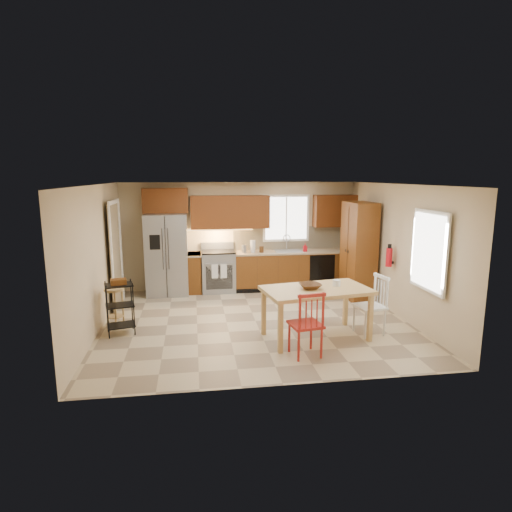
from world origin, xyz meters
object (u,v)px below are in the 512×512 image
at_px(table_jar, 336,284).
at_px(utility_cart, 120,308).
at_px(range_stove, 218,272).
at_px(bar_stool, 115,308).
at_px(refrigerator, 167,254).
at_px(soap_bottle, 305,247).
at_px(pantry, 358,251).
at_px(fire_extinguisher, 389,257).
at_px(dining_table, 316,314).
at_px(chair_red, 305,323).
at_px(chair_white, 370,305).
at_px(table_bowl, 310,289).

xyz_separation_m(table_jar, utility_cart, (-3.60, 0.55, -0.42)).
xyz_separation_m(range_stove, bar_stool, (-1.95, -2.15, -0.10)).
height_order(refrigerator, soap_bottle, refrigerator).
distance_m(bar_stool, utility_cart, 0.38).
height_order(pantry, bar_stool, pantry).
relative_size(fire_extinguisher, table_jar, 2.26).
height_order(dining_table, chair_red, chair_red).
bearing_deg(pantry, fire_extinguisher, -79.22).
height_order(bar_stool, utility_cart, utility_cart).
height_order(soap_bottle, pantry, pantry).
bearing_deg(table_jar, range_stove, 120.44).
relative_size(pantry, utility_cart, 2.31).
bearing_deg(soap_bottle, dining_table, -101.34).
xyz_separation_m(pantry, fire_extinguisher, (0.20, -1.05, 0.05)).
xyz_separation_m(soap_bottle, utility_cart, (-3.84, -2.41, -0.54)).
relative_size(range_stove, dining_table, 0.54).
bearing_deg(chair_red, chair_white, 19.21).
height_order(table_jar, utility_cart, table_jar).
bearing_deg(table_jar, pantry, 59.95).
distance_m(chair_white, table_bowl, 1.11).
relative_size(dining_table, chair_white, 1.70).
bearing_deg(dining_table, fire_extinguisher, 23.21).
relative_size(refrigerator, table_jar, 11.41).
xyz_separation_m(pantry, utility_cart, (-4.79, -1.51, -0.60)).
xyz_separation_m(table_bowl, table_jar, (0.48, 0.11, 0.03)).
bearing_deg(bar_stool, refrigerator, 70.05).
relative_size(soap_bottle, fire_extinguisher, 0.53).
distance_m(range_stove, bar_stool, 2.90).
xyz_separation_m(fire_extinguisher, table_jar, (-1.39, -1.01, -0.22)).
bearing_deg(soap_bottle, range_stove, 177.60).
bearing_deg(utility_cart, chair_white, -21.83).
xyz_separation_m(range_stove, soap_bottle, (2.03, -0.08, 0.54)).
distance_m(pantry, table_bowl, 2.74).
xyz_separation_m(soap_bottle, bar_stool, (-3.98, -2.06, -0.64)).
xyz_separation_m(refrigerator, dining_table, (2.57, -3.09, -0.49)).
bearing_deg(refrigerator, range_stove, 2.99).
distance_m(refrigerator, dining_table, 4.05).
bearing_deg(utility_cart, chair_red, -38.03).
distance_m(dining_table, table_jar, 0.60).
distance_m(range_stove, soap_bottle, 2.10).
height_order(pantry, table_bowl, pantry).
bearing_deg(fire_extinguisher, bar_stool, -178.75).
distance_m(fire_extinguisher, chair_white, 1.47).
height_order(refrigerator, range_stove, refrigerator).
bearing_deg(chair_white, refrigerator, 40.05).
distance_m(refrigerator, range_stove, 1.24).
relative_size(refrigerator, range_stove, 1.98).
distance_m(refrigerator, table_jar, 4.19).
bearing_deg(soap_bottle, refrigerator, 179.55).
relative_size(range_stove, chair_white, 0.92).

